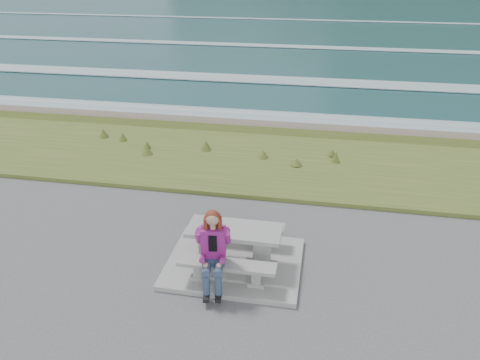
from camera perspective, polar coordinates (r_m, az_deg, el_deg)
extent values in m
cube|color=gray|center=(9.37, -0.68, -10.07)|extent=(2.60, 2.10, 0.10)
cube|color=gray|center=(9.42, -3.95, -9.25)|extent=(0.62, 0.12, 0.08)
cube|color=gray|center=(9.25, -4.00, -7.76)|extent=(0.34, 0.09, 0.51)
cube|color=gray|center=(9.09, -4.06, -6.21)|extent=(0.62, 0.12, 0.08)
cube|color=gray|center=(9.24, 2.65, -9.98)|extent=(0.62, 0.12, 0.08)
cube|color=gray|center=(9.07, 2.69, -8.47)|extent=(0.34, 0.09, 0.51)
cube|color=gray|center=(8.91, 2.73, -6.91)|extent=(0.62, 0.12, 0.08)
cube|color=gray|center=(8.94, -0.70, -6.14)|extent=(1.80, 0.75, 0.08)
cube|color=gray|center=(8.88, -5.08, -11.80)|extent=(0.30, 0.12, 0.08)
cube|color=gray|center=(8.79, -5.12, -11.03)|extent=(0.17, 0.09, 0.22)
cube|color=gray|center=(8.70, -5.16, -10.24)|extent=(0.30, 0.12, 0.08)
cube|color=gray|center=(8.69, 1.97, -12.65)|extent=(0.30, 0.12, 0.08)
cube|color=gray|center=(8.60, 1.99, -11.87)|extent=(0.17, 0.09, 0.22)
cube|color=gray|center=(8.51, 2.01, -11.07)|extent=(0.30, 0.12, 0.08)
cube|color=gray|center=(8.54, -1.63, -10.27)|extent=(1.80, 0.35, 0.07)
cube|color=gray|center=(9.98, -2.96, -6.98)|extent=(0.30, 0.12, 0.08)
cube|color=gray|center=(9.90, -2.98, -6.25)|extent=(0.17, 0.09, 0.22)
cube|color=gray|center=(9.82, -3.00, -5.51)|extent=(0.30, 0.12, 0.08)
cube|color=gray|center=(9.82, 3.24, -7.61)|extent=(0.30, 0.12, 0.08)
cube|color=gray|center=(9.73, 3.27, -6.88)|extent=(0.17, 0.09, 0.22)
cube|color=gray|center=(9.65, 3.29, -6.13)|extent=(0.30, 0.12, 0.08)
cube|color=gray|center=(9.68, 0.12, -5.45)|extent=(1.80, 0.35, 0.07)
cube|color=#435A22|center=(13.69, 3.41, 1.97)|extent=(160.00, 4.50, 0.22)
cube|color=brown|center=(16.37, 4.75, 6.03)|extent=(160.00, 0.80, 2.20)
cube|color=silver|center=(22.68, 6.31, 7.05)|extent=(220.00, 3.00, 0.06)
cube|color=silver|center=(30.35, 7.64, 11.85)|extent=(220.00, 2.00, 0.06)
cube|color=silver|center=(42.09, 8.75, 15.72)|extent=(220.00, 1.40, 0.06)
cube|color=silver|center=(59.89, 9.63, 18.65)|extent=(220.00, 1.00, 0.06)
cube|color=navy|center=(8.48, -3.30, -11.69)|extent=(0.51, 0.81, 0.58)
cube|color=#8E1D77|center=(8.35, -3.26, -7.54)|extent=(0.47, 0.32, 0.56)
sphere|color=tan|center=(8.07, -3.36, -4.72)|extent=(0.24, 0.24, 0.24)
sphere|color=#562113|center=(8.09, -3.35, -4.56)|extent=(0.26, 0.26, 0.26)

